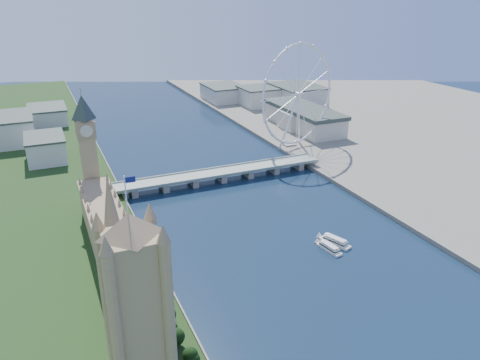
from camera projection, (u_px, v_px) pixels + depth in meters
victoria_tower at (137, 306)px, 201.88m from camera, size 28.16×28.16×112.00m
parliament_range at (115, 250)px, 315.57m from camera, size 24.00×200.00×70.00m
big_ben at (87, 139)px, 389.08m from camera, size 20.02×20.02×110.00m
westminster_bridge at (221, 174)px, 478.05m from camera, size 220.00×22.00×9.50m
london_eye at (298, 95)px, 546.65m from camera, size 113.60×39.12×124.30m
county_hall at (303, 129)px, 656.11m from camera, size 54.00×144.00×35.00m
city_skyline at (182, 107)px, 709.39m from camera, size 505.00×280.00×32.00m
tour_boat_near at (329, 250)px, 350.76m from camera, size 10.18×26.01×5.55m
tour_boat_far at (335, 244)px, 359.37m from camera, size 16.78×28.83×6.20m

